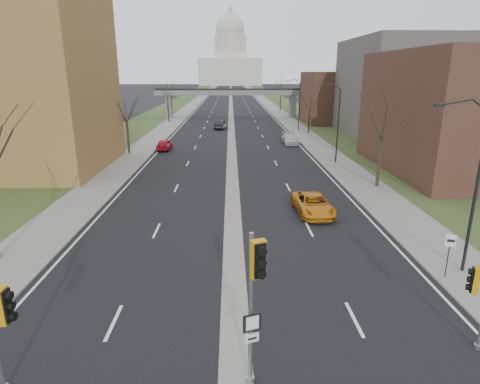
{
  "coord_description": "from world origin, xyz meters",
  "views": [
    {
      "loc": [
        -0.12,
        -12.39,
        9.93
      ],
      "look_at": [
        0.37,
        8.82,
        3.57
      ],
      "focal_mm": 30.0,
      "sensor_mm": 36.0,
      "label": 1
    }
  ],
  "objects_px": {
    "signal_pole_median": "(255,287)",
    "car_left_near": "(164,144)",
    "car_left_far": "(220,125)",
    "car_right_near": "(313,204)",
    "car_right_mid": "(290,139)",
    "speed_limit_sign": "(449,248)"
  },
  "relations": [
    {
      "from": "signal_pole_median",
      "to": "car_left_near",
      "type": "distance_m",
      "value": 43.37
    },
    {
      "from": "signal_pole_median",
      "to": "car_left_far",
      "type": "xyz_separation_m",
      "value": [
        -2.58,
        62.69,
        -2.97
      ]
    },
    {
      "from": "car_right_near",
      "to": "car_right_mid",
      "type": "xyz_separation_m",
      "value": [
        2.53,
        29.47,
        0.01
      ]
    },
    {
      "from": "car_right_near",
      "to": "car_right_mid",
      "type": "bearing_deg",
      "value": 81.86
    },
    {
      "from": "signal_pole_median",
      "to": "car_left_near",
      "type": "bearing_deg",
      "value": 82.86
    },
    {
      "from": "car_right_mid",
      "to": "speed_limit_sign",
      "type": "bearing_deg",
      "value": -87.84
    },
    {
      "from": "car_left_near",
      "to": "car_right_mid",
      "type": "height_order",
      "value": "same"
    },
    {
      "from": "speed_limit_sign",
      "to": "car_left_far",
      "type": "bearing_deg",
      "value": 122.85
    },
    {
      "from": "car_left_far",
      "to": "car_right_near",
      "type": "xyz_separation_m",
      "value": [
        7.84,
        -45.85,
        -0.06
      ]
    },
    {
      "from": "signal_pole_median",
      "to": "car_right_mid",
      "type": "xyz_separation_m",
      "value": [
        7.8,
        46.3,
        -3.02
      ]
    },
    {
      "from": "car_left_far",
      "to": "car_right_mid",
      "type": "distance_m",
      "value": 19.39
    },
    {
      "from": "signal_pole_median",
      "to": "car_right_mid",
      "type": "distance_m",
      "value": 47.05
    },
    {
      "from": "car_left_near",
      "to": "car_right_near",
      "type": "distance_m",
      "value": 29.36
    },
    {
      "from": "car_right_mid",
      "to": "car_left_near",
      "type": "bearing_deg",
      "value": -167.71
    },
    {
      "from": "car_left_near",
      "to": "car_left_far",
      "type": "xyz_separation_m",
      "value": [
        6.93,
        20.48,
        0.05
      ]
    },
    {
      "from": "car_left_near",
      "to": "car_right_near",
      "type": "height_order",
      "value": "car_left_near"
    },
    {
      "from": "car_left_near",
      "to": "car_right_mid",
      "type": "distance_m",
      "value": 17.78
    },
    {
      "from": "car_left_near",
      "to": "signal_pole_median",
      "type": "bearing_deg",
      "value": 102.98
    },
    {
      "from": "car_right_near",
      "to": "speed_limit_sign",
      "type": "bearing_deg",
      "value": -67.55
    },
    {
      "from": "speed_limit_sign",
      "to": "car_left_near",
      "type": "bearing_deg",
      "value": 139.13
    },
    {
      "from": "signal_pole_median",
      "to": "car_right_mid",
      "type": "height_order",
      "value": "signal_pole_median"
    },
    {
      "from": "car_left_near",
      "to": "car_right_near",
      "type": "relative_size",
      "value": 0.83
    }
  ]
}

